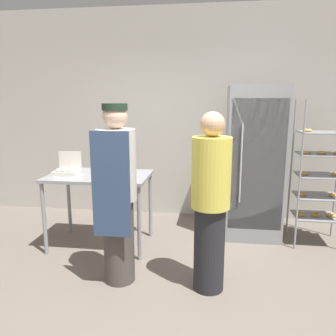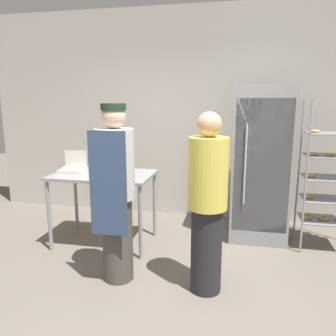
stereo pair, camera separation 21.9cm
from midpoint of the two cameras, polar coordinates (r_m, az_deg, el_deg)
name	(u,v)px [view 1 (the left image)]	position (r m, az deg, el deg)	size (l,w,h in m)	color
ground_plane	(167,302)	(3.08, -2.41, -22.32)	(14.00, 14.00, 0.00)	#6B6056
back_wall	(188,115)	(4.88, 2.28, 9.19)	(6.40, 0.12, 3.02)	#B7B2A8
refrigerator	(254,163)	(4.24, 13.30, 0.89)	(0.69, 0.70, 1.90)	gray
baking_rack	(319,176)	(4.24, 23.55, -1.26)	(0.58, 0.46, 1.73)	#93969B
prep_counter	(99,182)	(3.95, -13.43, -2.46)	(1.17, 0.73, 0.87)	gray
donut_box	(67,171)	(4.02, -18.72, -0.43)	(0.28, 0.22, 0.26)	silver
blender_pitcher	(114,160)	(4.10, -10.87, 1.34)	(0.13, 0.13, 0.29)	#99999E
binder_stack	(116,171)	(3.74, -10.78, -0.56)	(0.29, 0.24, 0.14)	#B72D2D
person_baker	(117,193)	(3.08, -10.86, -4.30)	(0.36, 0.38, 1.70)	#47423D
person_customer	(210,203)	(2.92, 5.26, -6.05)	(0.35, 0.35, 1.63)	#232328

